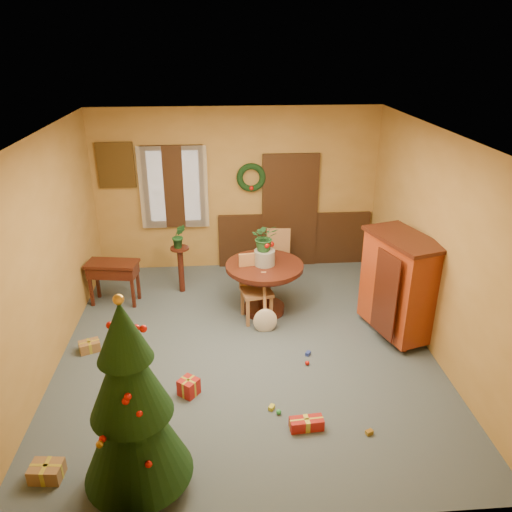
{
  "coord_description": "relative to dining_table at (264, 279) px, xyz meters",
  "views": [
    {
      "loc": [
        -0.32,
        -5.81,
        3.95
      ],
      "look_at": [
        0.16,
        0.4,
        1.2
      ],
      "focal_mm": 35.0,
      "sensor_mm": 36.0,
      "label": 1
    }
  ],
  "objects": [
    {
      "name": "room_envelope",
      "position": [
        -0.13,
        1.73,
        0.55
      ],
      "size": [
        5.5,
        5.5,
        5.5
      ],
      "color": "#3B4C55",
      "rests_on": "ground"
    },
    {
      "name": "dining_table",
      "position": [
        0.0,
        0.0,
        0.0
      ],
      "size": [
        1.18,
        1.18,
        0.81
      ],
      "color": "black",
      "rests_on": "floor"
    },
    {
      "name": "urn",
      "position": [
        0.0,
        0.0,
        0.36
      ],
      "size": [
        0.31,
        0.31,
        0.23
      ],
      "primitive_type": "cylinder",
      "color": "slate",
      "rests_on": "dining_table"
    },
    {
      "name": "centerpiece_plant",
      "position": [
        0.0,
        0.0,
        0.68
      ],
      "size": [
        0.38,
        0.33,
        0.43
      ],
      "primitive_type": "imported",
      "color": "#1E4C23",
      "rests_on": "urn"
    },
    {
      "name": "chair_near",
      "position": [
        -0.15,
        -0.14,
        -0.03
      ],
      "size": [
        0.51,
        0.51,
        1.01
      ],
      "color": "#91613A",
      "rests_on": "floor"
    },
    {
      "name": "chair_far",
      "position": [
        0.36,
        1.26,
        -0.06
      ],
      "size": [
        0.44,
        0.44,
        0.94
      ],
      "color": "#91613A",
      "rests_on": "floor"
    },
    {
      "name": "guitar",
      "position": [
        -0.04,
        -0.56,
        -0.16
      ],
      "size": [
        0.46,
        0.59,
        0.8
      ],
      "primitive_type": null,
      "rotation": [
        -0.49,
        0.0,
        -0.22
      ],
      "color": "beige",
      "rests_on": "floor"
    },
    {
      "name": "plant_stand",
      "position": [
        -1.32,
        0.79,
        -0.07
      ],
      "size": [
        0.31,
        0.31,
        0.79
      ],
      "color": "black",
      "rests_on": "floor"
    },
    {
      "name": "stand_plant",
      "position": [
        -1.32,
        0.79,
        0.43
      ],
      "size": [
        0.25,
        0.21,
        0.4
      ],
      "primitive_type": "imported",
      "rotation": [
        0.0,
        0.0,
        0.16
      ],
      "color": "#19471E",
      "rests_on": "plant_stand"
    },
    {
      "name": "christmas_tree",
      "position": [
        -1.48,
        -3.22,
        0.42
      ],
      "size": [
        1.01,
        1.01,
        2.08
      ],
      "color": "#382111",
      "rests_on": "floor"
    },
    {
      "name": "writing_desk",
      "position": [
        -2.36,
        0.48,
        -0.03
      ],
      "size": [
        0.85,
        0.51,
        0.71
      ],
      "color": "black",
      "rests_on": "floor"
    },
    {
      "name": "sideboard",
      "position": [
        1.82,
        -0.76,
        0.24
      ],
      "size": [
        0.94,
        1.3,
        1.5
      ],
      "color": "#5E230A",
      "rests_on": "floor"
    },
    {
      "name": "gift_a",
      "position": [
        -2.4,
        -3.05,
        -0.49
      ],
      "size": [
        0.32,
        0.25,
        0.17
      ],
      "color": "brown",
      "rests_on": "floor"
    },
    {
      "name": "gift_b",
      "position": [
        -1.08,
        -1.9,
        -0.46
      ],
      "size": [
        0.29,
        0.29,
        0.21
      ],
      "color": "maroon",
      "rests_on": "floor"
    },
    {
      "name": "gift_c",
      "position": [
        -2.48,
        -0.89,
        -0.5
      ],
      "size": [
        0.32,
        0.27,
        0.15
      ],
      "color": "brown",
      "rests_on": "floor"
    },
    {
      "name": "gift_d",
      "position": [
        0.23,
        -2.58,
        -0.5
      ],
      "size": [
        0.38,
        0.18,
        0.13
      ],
      "color": "maroon",
      "rests_on": "floor"
    },
    {
      "name": "toy_a",
      "position": [
        0.48,
        -1.22,
        -0.54
      ],
      "size": [
        0.09,
        0.09,
        0.05
      ],
      "primitive_type": "cube",
      "rotation": [
        0.0,
        0.0,
        0.94
      ],
      "color": "navy",
      "rests_on": "floor"
    },
    {
      "name": "toy_b",
      "position": [
        -0.05,
        -2.34,
        -0.54
      ],
      "size": [
        0.06,
        0.06,
        0.06
      ],
      "primitive_type": "sphere",
      "color": "#279041",
      "rests_on": "floor"
    },
    {
      "name": "toy_c",
      "position": [
        -0.12,
        -2.25,
        -0.54
      ],
      "size": [
        0.09,
        0.09,
        0.05
      ],
      "primitive_type": "cube",
      "rotation": [
        0.0,
        0.0,
        1.0
      ],
      "color": "gold",
      "rests_on": "floor"
    },
    {
      "name": "toy_d",
      "position": [
        0.44,
        -1.44,
        -0.54
      ],
      "size": [
        0.06,
        0.06,
        0.06
      ],
      "primitive_type": "sphere",
      "color": "red",
      "rests_on": "floor"
    },
    {
      "name": "toy_e",
      "position": [
        0.89,
        -2.72,
        -0.54
      ],
      "size": [
        0.09,
        0.08,
        0.05
      ],
      "primitive_type": "cube",
      "rotation": [
        0.0,
        0.0,
        0.41
      ],
      "color": "gold",
      "rests_on": "floor"
    }
  ]
}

